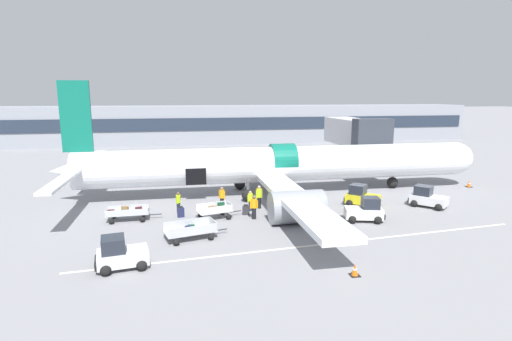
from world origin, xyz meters
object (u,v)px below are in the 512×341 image
baggage_cart_queued (129,213)px  suitcase_on_tarmac_spare (246,210)px  baggage_tug_lead (362,197)px  ground_crew_helper (259,196)px  baggage_cart_loading (216,211)px  ground_crew_driver (222,197)px  baggage_tug_mid (120,255)px  ground_crew_loader_b (254,207)px  baggage_cart_empty (192,231)px  baggage_tug_rear (427,198)px  suitcase_on_tarmac_upright (181,212)px  airplane (276,166)px  ground_crew_loader_a (178,202)px  ground_crew_supervisor (250,200)px  baggage_tug_spare (365,211)px

baggage_cart_queued → suitcase_on_tarmac_spare: bearing=-2.2°
baggage_tug_lead → ground_crew_helper: size_ratio=1.58×
baggage_cart_loading → ground_crew_driver: 2.75m
baggage_tug_mid → ground_crew_loader_b: (8.40, 6.92, 0.18)m
baggage_tug_mid → baggage_cart_empty: baggage_tug_mid is taller
baggage_tug_rear → baggage_cart_empty: baggage_tug_rear is taller
ground_crew_loader_b → baggage_cart_queued: bearing=171.2°
baggage_cart_loading → baggage_tug_rear: bearing=-0.4°
suitcase_on_tarmac_upright → baggage_cart_loading: bearing=-17.9°
baggage_tug_lead → airplane: bearing=137.3°
baggage_cart_empty → baggage_tug_lead: bearing=19.8°
suitcase_on_tarmac_upright → baggage_cart_queued: bearing=-179.0°
baggage_tug_rear → ground_crew_loader_b: (-14.36, -0.53, 0.19)m
baggage_tug_rear → baggage_cart_loading: size_ratio=0.90×
baggage_tug_mid → baggage_cart_empty: size_ratio=0.70×
ground_crew_driver → ground_crew_loader_a: bearing=-171.4°
baggage_tug_mid → ground_crew_supervisor: (8.51, 9.04, 0.11)m
baggage_cart_loading → ground_crew_helper: ground_crew_helper is taller
baggage_cart_loading → ground_crew_supervisor: bearing=27.7°
baggage_tug_lead → baggage_cart_queued: (-18.16, -0.37, -0.22)m
baggage_tug_spare → ground_crew_helper: bearing=145.2°
baggage_cart_queued → ground_crew_loader_a: size_ratio=2.45×
ground_crew_supervisor → suitcase_on_tarmac_upright: 5.41m
ground_crew_loader_a → suitcase_on_tarmac_upright: (0.16, -1.29, -0.48)m
baggage_tug_mid → baggage_tug_lead: bearing=26.2°
baggage_tug_rear → baggage_cart_queued: 23.29m
baggage_tug_lead → ground_crew_loader_a: bearing=176.2°
baggage_cart_loading → ground_crew_loader_b: (2.72, -0.64, 0.36)m
baggage_cart_loading → ground_crew_supervisor: size_ratio=2.15×
baggage_tug_rear → ground_crew_loader_a: bearing=173.6°
baggage_tug_lead → suitcase_on_tarmac_upright: baggage_tug_lead is taller
baggage_cart_empty → ground_crew_loader_b: ground_crew_loader_b is taller
baggage_tug_rear → suitcase_on_tarmac_upright: (-19.59, 0.92, -0.35)m
baggage_tug_mid → ground_crew_driver: 12.04m
baggage_tug_mid → ground_crew_driver: ground_crew_driver is taller
suitcase_on_tarmac_spare → ground_crew_loader_a: bearing=161.3°
baggage_cart_empty → ground_crew_helper: bearing=47.0°
airplane → ground_crew_helper: airplane is taller
baggage_tug_mid → airplane: bearing=49.9°
baggage_tug_rear → ground_crew_loader_b: bearing=-177.9°
ground_crew_loader_a → baggage_tug_lead: bearing=-3.8°
airplane → ground_crew_loader_a: airplane is taller
baggage_tug_spare → suitcase_on_tarmac_upright: baggage_tug_spare is taller
baggage_tug_mid → ground_crew_supervisor: 12.41m
baggage_tug_spare → baggage_cart_queued: bearing=168.4°
baggage_cart_empty → airplane: bearing=52.3°
baggage_cart_loading → baggage_cart_queued: 6.24m
ground_crew_driver → ground_crew_helper: 2.95m
ground_crew_loader_a → ground_crew_helper: bearing=-0.5°
ground_crew_loader_a → suitcase_on_tarmac_upright: ground_crew_loader_a is taller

